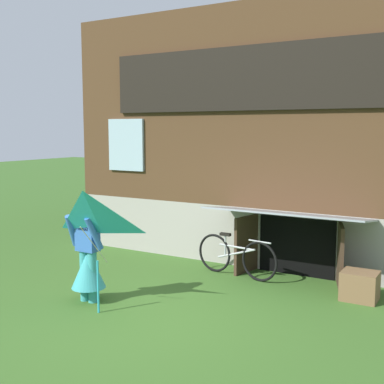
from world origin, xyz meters
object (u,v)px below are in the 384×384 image
object	(u,v)px
bicycle_silver	(236,256)
wooden_crate	(360,286)
kite	(83,223)
person	(88,259)

from	to	relation	value
bicycle_silver	wooden_crate	size ratio (longest dim) A/B	3.08
bicycle_silver	kite	bearing A→B (deg)	-100.24
person	bicycle_silver	xyz separation A→B (m)	(1.38, 2.34, -0.29)
wooden_crate	kite	bearing A→B (deg)	-139.57
wooden_crate	person	bearing A→B (deg)	-148.79
kite	wooden_crate	xyz separation A→B (m)	(3.16, 2.69, -1.12)
kite	wooden_crate	bearing A→B (deg)	40.43
kite	person	bearing A→B (deg)	128.36
bicycle_silver	wooden_crate	bearing A→B (deg)	3.85
person	wooden_crate	bearing A→B (deg)	33.46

